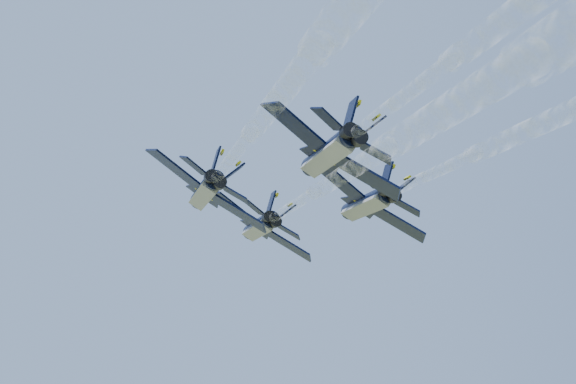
{
  "coord_description": "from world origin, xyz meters",
  "views": [
    {
      "loc": [
        -4.88,
        -88.33,
        68.98
      ],
      "look_at": [
        -3.23,
        0.17,
        93.3
      ],
      "focal_mm": 55.0,
      "sensor_mm": 36.0,
      "label": 1
    }
  ],
  "objects_px": {
    "jet_left": "(206,192)",
    "jet_slot": "(328,154)",
    "jet_lead": "(259,227)",
    "jet_right": "(366,204)"
  },
  "relations": [
    {
      "from": "jet_left",
      "to": "jet_slot",
      "type": "bearing_deg",
      "value": -60.5
    },
    {
      "from": "jet_lead",
      "to": "jet_left",
      "type": "bearing_deg",
      "value": -121.35
    },
    {
      "from": "jet_left",
      "to": "jet_lead",
      "type": "bearing_deg",
      "value": 58.65
    },
    {
      "from": "jet_slot",
      "to": "jet_lead",
      "type": "bearing_deg",
      "value": 90.07
    },
    {
      "from": "jet_slot",
      "to": "jet_left",
      "type": "bearing_deg",
      "value": 119.5
    },
    {
      "from": "jet_lead",
      "to": "jet_slot",
      "type": "distance_m",
      "value": 28.68
    },
    {
      "from": "jet_left",
      "to": "jet_right",
      "type": "bearing_deg",
      "value": 2.44
    },
    {
      "from": "jet_lead",
      "to": "jet_left",
      "type": "height_order",
      "value": "same"
    },
    {
      "from": "jet_left",
      "to": "jet_right",
      "type": "relative_size",
      "value": 1.0
    },
    {
      "from": "jet_right",
      "to": "jet_slot",
      "type": "distance_m",
      "value": 17.88
    }
  ]
}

